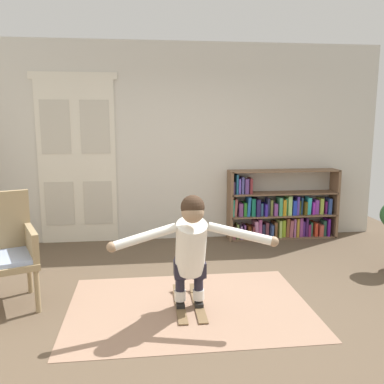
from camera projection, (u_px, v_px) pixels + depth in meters
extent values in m
plane|color=brown|center=(210.00, 314.00, 3.91)|extent=(7.20, 7.20, 0.00)
cube|color=beige|center=(182.00, 143.00, 6.20)|extent=(6.00, 0.10, 2.90)
cube|color=beige|center=(58.00, 163.00, 5.98)|extent=(0.55, 0.04, 2.35)
cube|color=beige|center=(55.00, 127.00, 5.87)|extent=(0.41, 0.01, 0.76)
cube|color=beige|center=(60.00, 204.00, 6.06)|extent=(0.41, 0.01, 0.64)
cube|color=beige|center=(97.00, 163.00, 6.04)|extent=(0.55, 0.04, 2.35)
cube|color=beige|center=(95.00, 127.00, 5.93)|extent=(0.41, 0.01, 0.76)
cube|color=beige|center=(98.00, 203.00, 6.13)|extent=(0.41, 0.01, 0.64)
cube|color=beige|center=(73.00, 76.00, 5.80)|extent=(1.22, 0.04, 0.10)
cube|color=#97745E|center=(189.00, 307.00, 4.06)|extent=(2.34, 1.64, 0.01)
cube|color=brown|center=(230.00, 205.00, 6.24)|extent=(0.04, 0.30, 1.05)
cube|color=brown|center=(334.00, 203.00, 6.43)|extent=(0.04, 0.30, 1.05)
cube|color=brown|center=(281.00, 237.00, 6.43)|extent=(1.64, 0.30, 0.02)
cube|color=brown|center=(282.00, 215.00, 6.37)|extent=(1.64, 0.30, 0.02)
cube|color=brown|center=(283.00, 193.00, 6.31)|extent=(1.64, 0.30, 0.02)
cube|color=brown|center=(284.00, 171.00, 6.25)|extent=(1.64, 0.30, 0.02)
cube|color=#A55D65|center=(233.00, 232.00, 6.32)|extent=(0.06, 0.21, 0.18)
cube|color=#72904B|center=(237.00, 231.00, 6.31)|extent=(0.03, 0.18, 0.23)
cube|color=#9470B7|center=(240.00, 231.00, 6.32)|extent=(0.03, 0.23, 0.20)
cube|color=#794387|center=(244.00, 231.00, 6.33)|extent=(0.03, 0.18, 0.21)
cube|color=#502610|center=(248.00, 231.00, 6.33)|extent=(0.05, 0.20, 0.19)
cube|color=brown|center=(252.00, 232.00, 6.34)|extent=(0.04, 0.20, 0.18)
cube|color=#C57CAD|center=(255.00, 228.00, 6.36)|extent=(0.06, 0.23, 0.27)
cube|color=#BE579D|center=(259.00, 228.00, 6.36)|extent=(0.06, 0.16, 0.29)
cube|color=#2A2E4D|center=(263.00, 230.00, 6.39)|extent=(0.04, 0.15, 0.20)
cube|color=brown|center=(266.00, 229.00, 6.39)|extent=(0.05, 0.14, 0.23)
cube|color=#33497D|center=(271.00, 230.00, 6.37)|extent=(0.05, 0.22, 0.20)
cube|color=brown|center=(274.00, 229.00, 6.40)|extent=(0.04, 0.20, 0.23)
cube|color=#B2D06A|center=(279.00, 228.00, 6.38)|extent=(0.03, 0.20, 0.26)
cube|color=#96BB2C|center=(282.00, 228.00, 6.42)|extent=(0.05, 0.18, 0.26)
cube|color=brown|center=(287.00, 227.00, 6.40)|extent=(0.06, 0.15, 0.29)
cube|color=#A45663|center=(290.00, 228.00, 6.40)|extent=(0.07, 0.17, 0.26)
cube|color=#A8609D|center=(293.00, 227.00, 6.43)|extent=(0.03, 0.22, 0.28)
cube|color=#AE8830|center=(296.00, 227.00, 6.42)|extent=(0.04, 0.20, 0.29)
cube|color=#863A85|center=(299.00, 226.00, 6.43)|extent=(0.05, 0.19, 0.29)
cube|color=#562988|center=(302.00, 228.00, 6.45)|extent=(0.04, 0.15, 0.23)
cube|color=#3C1A52|center=(305.00, 226.00, 6.45)|extent=(0.04, 0.20, 0.29)
cube|color=#7B1F59|center=(307.00, 229.00, 6.47)|extent=(0.04, 0.21, 0.18)
cube|color=#35744F|center=(310.00, 228.00, 6.47)|extent=(0.03, 0.16, 0.21)
cube|color=red|center=(314.00, 228.00, 6.48)|extent=(0.04, 0.23, 0.20)
cube|color=#B4483D|center=(319.00, 229.00, 6.47)|extent=(0.06, 0.23, 0.18)
cube|color=#254E40|center=(323.00, 227.00, 6.47)|extent=(0.05, 0.15, 0.24)
cube|color=#4F157E|center=(326.00, 226.00, 6.47)|extent=(0.04, 0.21, 0.27)
cube|color=#2CC89F|center=(232.00, 207.00, 6.25)|extent=(0.03, 0.18, 0.26)
cube|color=#B15E5B|center=(235.00, 207.00, 6.26)|extent=(0.06, 0.17, 0.27)
cube|color=#6B3A74|center=(240.00, 209.00, 6.26)|extent=(0.06, 0.18, 0.20)
cube|color=#267829|center=(244.00, 209.00, 6.29)|extent=(0.04, 0.21, 0.21)
cube|color=blue|center=(248.00, 206.00, 6.27)|extent=(0.06, 0.19, 0.30)
cube|color=#16765B|center=(252.00, 206.00, 6.30)|extent=(0.06, 0.23, 0.27)
cube|color=navy|center=(257.00, 207.00, 6.28)|extent=(0.06, 0.22, 0.26)
cube|color=#356491|center=(260.00, 209.00, 6.32)|extent=(0.03, 0.20, 0.19)
cube|color=#3926A3|center=(264.00, 209.00, 6.31)|extent=(0.04, 0.23, 0.18)
cube|color=#292C52|center=(267.00, 206.00, 6.33)|extent=(0.04, 0.15, 0.26)
cube|color=olive|center=(270.00, 207.00, 6.32)|extent=(0.04, 0.15, 0.24)
cube|color=#7C4091|center=(274.00, 209.00, 6.33)|extent=(0.05, 0.20, 0.18)
cube|color=#44A06F|center=(279.00, 206.00, 6.31)|extent=(0.05, 0.19, 0.28)
cube|color=#B7861E|center=(283.00, 207.00, 6.33)|extent=(0.05, 0.20, 0.24)
cube|color=#4CCE90|center=(285.00, 206.00, 6.36)|extent=(0.03, 0.16, 0.26)
cube|color=#9CD279|center=(288.00, 205.00, 6.36)|extent=(0.06, 0.23, 0.29)
cube|color=#1F38C4|center=(293.00, 207.00, 6.36)|extent=(0.06, 0.19, 0.23)
cube|color=#573CB5|center=(296.00, 205.00, 6.36)|extent=(0.04, 0.18, 0.28)
cube|color=#3E4F12|center=(298.00, 207.00, 6.37)|extent=(0.03, 0.14, 0.22)
cube|color=navy|center=(300.00, 205.00, 6.39)|extent=(0.04, 0.16, 0.26)
cube|color=#4C4213|center=(304.00, 208.00, 6.37)|extent=(0.04, 0.21, 0.20)
cube|color=#32C9D4|center=(308.00, 205.00, 6.40)|extent=(0.07, 0.16, 0.26)
cube|color=purple|center=(312.00, 208.00, 6.40)|extent=(0.03, 0.17, 0.19)
cube|color=purple|center=(315.00, 206.00, 6.42)|extent=(0.06, 0.15, 0.22)
cube|color=#98B344|center=(320.00, 206.00, 6.42)|extent=(0.06, 0.17, 0.24)
cube|color=#621965|center=(325.00, 207.00, 6.43)|extent=(0.03, 0.14, 0.20)
cube|color=#2A458A|center=(328.00, 206.00, 6.41)|extent=(0.05, 0.18, 0.24)
cube|color=#3F305B|center=(233.00, 187.00, 6.21)|extent=(0.04, 0.22, 0.18)
cube|color=#215D80|center=(236.00, 184.00, 6.19)|extent=(0.03, 0.22, 0.29)
cube|color=#7155D3|center=(238.00, 186.00, 6.21)|extent=(0.03, 0.20, 0.23)
cube|color=#4A4C8B|center=(242.00, 185.00, 6.20)|extent=(0.04, 0.15, 0.25)
cube|color=#5C3D86|center=(246.00, 186.00, 6.20)|extent=(0.06, 0.14, 0.23)
cube|color=maroon|center=(250.00, 186.00, 6.21)|extent=(0.03, 0.20, 0.23)
cylinder|color=#97805A|center=(37.00, 291.00, 3.91)|extent=(0.06, 0.06, 0.42)
cylinder|color=#97805A|center=(30.00, 273.00, 4.36)|extent=(0.06, 0.06, 0.42)
cube|color=#97805A|center=(3.00, 263.00, 3.97)|extent=(0.78, 0.78, 0.06)
cube|color=#9EB0D3|center=(2.00, 258.00, 3.96)|extent=(0.70, 0.70, 0.04)
cube|color=#97805A|center=(32.00, 242.00, 4.07)|extent=(0.26, 0.54, 0.28)
cube|color=brown|center=(180.00, 306.00, 4.05)|extent=(0.10, 0.75, 0.01)
cube|color=brown|center=(177.00, 289.00, 4.38)|extent=(0.09, 0.11, 0.06)
cube|color=black|center=(180.00, 305.00, 4.02)|extent=(0.08, 0.12, 0.04)
cube|color=brown|center=(198.00, 305.00, 4.07)|extent=(0.10, 0.75, 0.01)
cube|color=brown|center=(194.00, 288.00, 4.40)|extent=(0.09, 0.11, 0.06)
cube|color=black|center=(199.00, 304.00, 4.04)|extent=(0.08, 0.12, 0.04)
cylinder|color=white|center=(180.00, 295.00, 4.03)|extent=(0.11, 0.11, 0.10)
cylinder|color=#221F2D|center=(180.00, 276.00, 3.99)|extent=(0.09, 0.09, 0.30)
cylinder|color=#221F2D|center=(180.00, 268.00, 3.94)|extent=(0.11, 0.11, 0.22)
cylinder|color=white|center=(198.00, 294.00, 4.05)|extent=(0.11, 0.11, 0.10)
cylinder|color=#221F2D|center=(199.00, 275.00, 4.01)|extent=(0.09, 0.09, 0.30)
cylinder|color=#221F2D|center=(199.00, 267.00, 3.96)|extent=(0.11, 0.11, 0.22)
cube|color=#221F2D|center=(190.00, 269.00, 3.95)|extent=(0.30, 0.18, 0.14)
cylinder|color=white|center=(191.00, 247.00, 3.81)|extent=(0.28, 0.46, 0.59)
sphere|color=#A17F60|center=(193.00, 212.00, 3.59)|extent=(0.20, 0.20, 0.20)
sphere|color=#382619|center=(193.00, 207.00, 3.60)|extent=(0.21, 0.21, 0.21)
cylinder|color=white|center=(144.00, 237.00, 3.55)|extent=(0.58, 0.26, 0.18)
sphere|color=#A17F60|center=(112.00, 247.00, 3.44)|extent=(0.09, 0.09, 0.09)
cylinder|color=white|center=(241.00, 234.00, 3.64)|extent=(0.58, 0.27, 0.18)
sphere|color=#A17F60|center=(274.00, 242.00, 3.59)|extent=(0.09, 0.09, 0.09)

